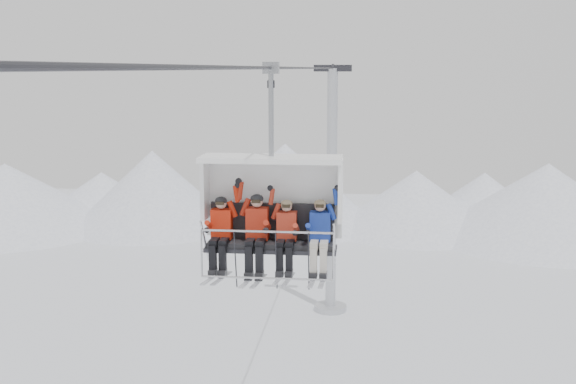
# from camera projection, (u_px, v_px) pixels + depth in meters

# --- Properties ---
(ridgeline) EXTENTS (72.00, 21.00, 7.00)m
(ridgeline) POSITION_uv_depth(u_px,v_px,m) (324.00, 197.00, 59.47)
(ridgeline) COLOR white
(ridgeline) RESTS_ON ground
(lift_tower_right) EXTENTS (2.00, 1.80, 13.48)m
(lift_tower_right) POSITION_uv_depth(u_px,v_px,m) (331.00, 208.00, 39.16)
(lift_tower_right) COLOR #B4B6BC
(lift_tower_right) RESTS_ON ground
(haul_cable) EXTENTS (0.06, 50.00, 0.06)m
(haul_cable) POSITION_uv_depth(u_px,v_px,m) (288.00, 68.00, 16.33)
(haul_cable) COLOR #2A2A2F
(haul_cable) RESTS_ON lift_tower_left
(chairlift_carrier) EXTENTS (2.70, 1.17, 3.98)m
(chairlift_carrier) POSITION_uv_depth(u_px,v_px,m) (272.00, 201.00, 13.98)
(chairlift_carrier) COLOR black
(chairlift_carrier) RESTS_ON haul_cable
(skier_far_left) EXTENTS (0.39, 1.69, 1.58)m
(skier_far_left) POSITION_uv_depth(u_px,v_px,m) (221.00, 231.00, 13.86)
(skier_far_left) COLOR red
(skier_far_left) RESTS_ON chairlift_carrier
(skier_center_left) EXTENTS (0.42, 1.69, 1.67)m
(skier_center_left) POSITION_uv_depth(u_px,v_px,m) (257.00, 231.00, 13.79)
(skier_center_left) COLOR #B22612
(skier_center_left) RESTS_ON chairlift_carrier
(skier_center_right) EXTENTS (0.38, 1.69, 1.52)m
(skier_center_right) POSITION_uv_depth(u_px,v_px,m) (286.00, 234.00, 13.73)
(skier_center_right) COLOR red
(skier_center_right) RESTS_ON chairlift_carrier
(skier_far_right) EXTENTS (0.39, 1.69, 1.55)m
(skier_far_right) POSITION_uv_depth(u_px,v_px,m) (320.00, 234.00, 13.66)
(skier_far_right) COLOR #1B359B
(skier_far_right) RESTS_ON chairlift_carrier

